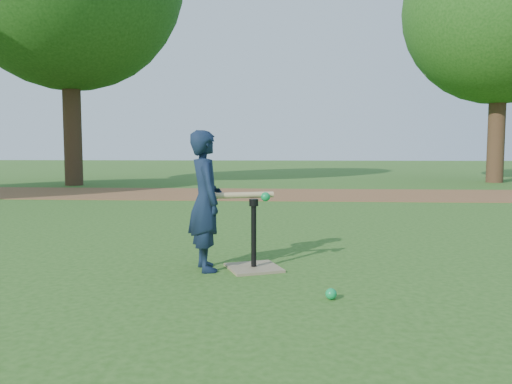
{
  "coord_description": "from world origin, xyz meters",
  "views": [
    {
      "loc": [
        0.15,
        -3.87,
        1.05
      ],
      "look_at": [
        -0.16,
        0.7,
        0.65
      ],
      "focal_mm": 35.0,
      "sensor_mm": 36.0,
      "label": 1
    }
  ],
  "objects": [
    {
      "name": "batting_tee",
      "position": [
        -0.16,
        0.4,
        0.11
      ],
      "size": [
        0.56,
        0.56,
        0.61
      ],
      "color": "#857454",
      "rests_on": "ground"
    },
    {
      "name": "child",
      "position": [
        -0.57,
        0.35,
        0.6
      ],
      "size": [
        0.43,
        0.52,
        1.21
      ],
      "primitive_type": "imported",
      "rotation": [
        0.0,
        0.0,
        1.96
      ],
      "color": "#111D33",
      "rests_on": "ground"
    },
    {
      "name": "wiffle_ball_ground",
      "position": [
        0.44,
        -0.45,
        0.04
      ],
      "size": [
        0.08,
        0.08,
        0.08
      ],
      "primitive_type": "sphere",
      "color": "#0D9044",
      "rests_on": "ground"
    },
    {
      "name": "tree_right",
      "position": [
        6.5,
        12.0,
        5.29
      ],
      "size": [
        5.8,
        5.8,
        8.21
      ],
      "color": "#382316",
      "rests_on": "ground"
    },
    {
      "name": "ground",
      "position": [
        0.0,
        0.0,
        0.0
      ],
      "size": [
        80.0,
        80.0,
        0.0
      ],
      "primitive_type": "plane",
      "color": "#285116",
      "rests_on": "ground"
    },
    {
      "name": "dirt_strip",
      "position": [
        0.0,
        7.5,
        0.01
      ],
      "size": [
        24.0,
        3.0,
        0.01
      ],
      "primitive_type": "cube",
      "color": "brown",
      "rests_on": "ground"
    },
    {
      "name": "swing_action",
      "position": [
        -0.26,
        0.38,
        0.65
      ],
      "size": [
        0.62,
        0.24,
        0.09
      ],
      "color": "tan",
      "rests_on": "ground"
    }
  ]
}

